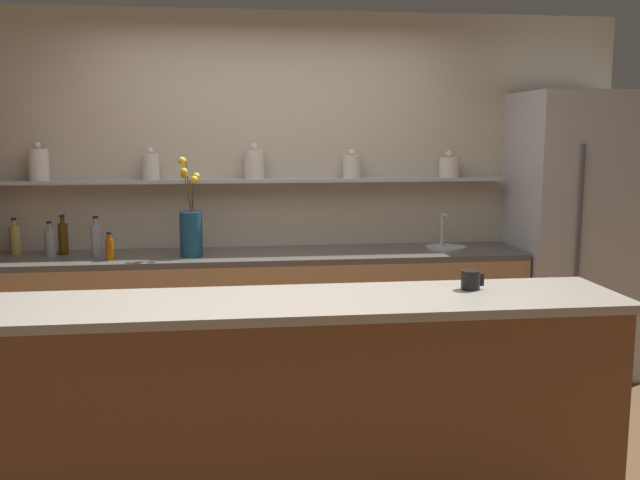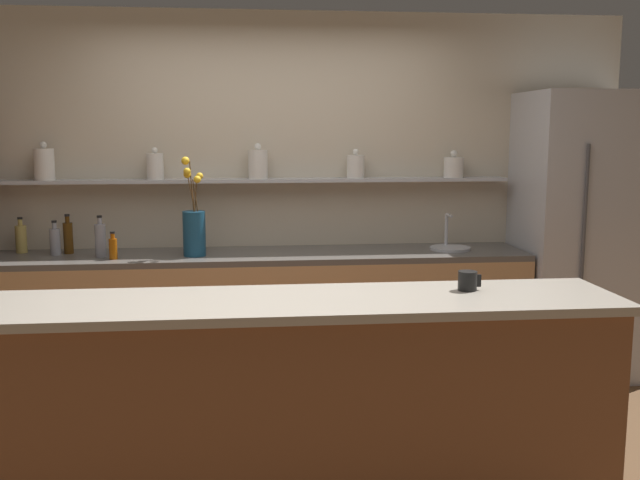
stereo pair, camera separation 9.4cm
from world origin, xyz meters
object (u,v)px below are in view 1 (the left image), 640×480
Objects in this scene: bottle_spirit_3 at (50,242)px; coffee_mug at (471,280)px; sink_fixture at (446,246)px; refrigerator at (574,235)px; bottle_spirit_2 at (15,239)px; bottle_spirit_4 at (96,240)px; flower_vase at (191,229)px; bottle_sauce_0 at (109,248)px; bottle_spirit_1 at (63,238)px.

bottle_spirit_3 is 2.18× the size of coffee_mug.
refrigerator is at bearing -2.99° from sink_fixture.
sink_fixture is at bearing -3.32° from bottle_spirit_2.
bottle_spirit_4 is at bearing -19.10° from bottle_spirit_3.
flower_vase is (-2.73, -0.03, 0.09)m from refrigerator.
bottle_sauce_0 is at bearing -176.22° from sink_fixture.
bottle_spirit_4 is (-3.35, -0.00, 0.02)m from refrigerator.
bottle_spirit_3 is (-3.68, 0.11, 0.00)m from refrigerator.
coffee_mug is (-1.36, -1.68, 0.05)m from refrigerator.
bottle_sauce_0 is 0.43m from bottle_spirit_1.
bottle_spirit_3 is 0.84× the size of bottle_spirit_4.
bottle_spirit_2 is at bearing 143.48° from coffee_mug.
bottle_spirit_2 is (-1.20, 0.25, -0.09)m from flower_vase.
flower_vase is 0.54m from bottle_sauce_0.
bottle_spirit_2 is at bearing 168.68° from bottle_spirit_1.
sink_fixture is 2.74m from bottle_spirit_3.
refrigerator is 2.73m from flower_vase.
refrigerator is at bearing -3.24° from bottle_spirit_2.
bottle_spirit_1 is 1.16× the size of bottle_spirit_3.
bottle_spirit_1 is 0.34m from bottle_spirit_2.
coffee_mug reaches higher than bottle_sauce_0.
sink_fixture is 1.03× the size of bottle_spirit_4.
bottle_spirit_3 is at bearing -23.47° from bottle_spirit_2.
bottle_spirit_1 is (-2.66, 0.11, 0.09)m from sink_fixture.
bottle_spirit_1 is at bearing 177.52° from refrigerator.
bottle_spirit_1 is 0.98× the size of bottle_spirit_4.
coffee_mug is at bearing -128.91° from refrigerator.
bottle_spirit_3 is at bearing 160.90° from bottle_spirit_4.
sink_fixture is 1.79m from coffee_mug.
bottle_sauce_0 is at bearing 140.19° from coffee_mug.
sink_fixture is at bearing 3.78° from bottle_sauce_0.
bottle_spirit_1 is 0.29m from bottle_spirit_4.
bottle_spirit_4 is at bearing -32.39° from bottle_spirit_1.
flower_vase reaches higher than bottle_spirit_4.
sink_fixture is 2.42m from bottle_spirit_4.
sink_fixture reaches higher than bottle_sauce_0.
bottle_sauce_0 is 0.75× the size of bottle_spirit_2.
bottle_spirit_2 is 2.29× the size of coffee_mug.
bottle_spirit_3 is at bearing 152.99° from bottle_sauce_0.
bottle_spirit_3 is at bearing 178.26° from refrigerator.
bottle_spirit_2 is (-3.93, 0.22, 0.01)m from refrigerator.
flower_vase is 2.84× the size of bottle_spirit_3.
refrigerator is 3.03× the size of flower_vase.
refrigerator is at bearing -1.74° from bottle_spirit_3.
refrigerator is 8.17× the size of bottle_spirit_2.
flower_vase is 0.89m from bottle_spirit_1.
flower_vase reaches higher than bottle_spirit_1.
sink_fixture is 1.16× the size of bottle_spirit_2.
refrigerator is at bearing -2.48° from bottle_spirit_1.
bottle_spirit_4 is (-0.10, 0.10, 0.04)m from bottle_sauce_0.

